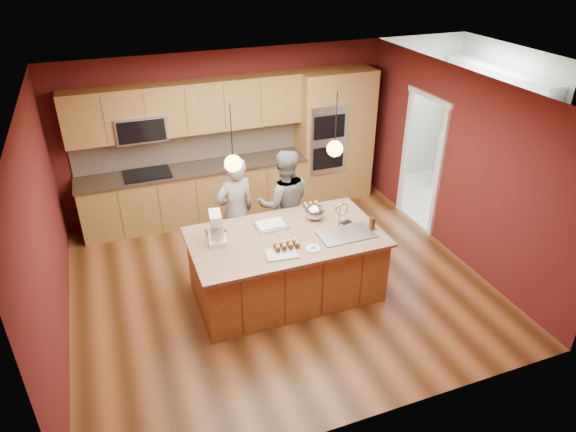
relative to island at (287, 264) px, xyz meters
name	(u,v)px	position (x,y,z in m)	size (l,w,h in m)	color
floor	(278,281)	(-0.03, 0.28, -0.46)	(5.50, 5.50, 0.00)	#432611
ceiling	(276,91)	(-0.03, 0.28, 2.24)	(5.50, 5.50, 0.00)	white
wall_back	(227,132)	(-0.03, 2.78, 0.89)	(5.50, 5.50, 0.00)	#501716
wall_front	(372,316)	(-0.03, -2.22, 0.89)	(5.50, 5.50, 0.00)	#501716
wall_left	(44,235)	(-2.78, 0.28, 0.89)	(5.00, 5.00, 0.00)	#501716
wall_right	(456,165)	(2.72, 0.28, 0.89)	(5.00, 5.00, 0.00)	#501716
cabinet_run	(192,164)	(-0.71, 2.53, 0.52)	(3.74, 0.64, 2.30)	brown
oven_column	(334,136)	(1.81, 2.48, 0.69)	(1.30, 0.62, 2.30)	brown
doorway_trim	(421,164)	(2.70, 1.08, 0.59)	(0.08, 1.11, 2.20)	silver
laundry_room	(497,92)	(4.32, 1.48, 1.49)	(2.60, 2.70, 2.70)	silver
pendant_left	(233,163)	(-0.65, 0.00, 1.54)	(0.20, 0.20, 0.80)	black
pendant_right	(335,148)	(0.62, 0.00, 1.54)	(0.20, 0.20, 0.80)	black
island	(287,264)	(0.00, 0.00, 0.00)	(2.45, 1.37, 1.28)	brown
person_left	(235,213)	(-0.42, 0.94, 0.38)	(0.61, 0.40, 1.68)	black
person_right	(284,204)	(0.31, 0.94, 0.37)	(0.81, 0.63, 1.67)	gray
stand_mixer	(216,230)	(-0.87, 0.18, 0.61)	(0.25, 0.32, 0.40)	white
sheet_cake	(271,225)	(-0.12, 0.29, 0.46)	(0.42, 0.32, 0.05)	silver
cooling_rack	(281,254)	(-0.22, -0.38, 0.45)	(0.38, 0.27, 0.02)	#B1B3B9
mixing_bowl	(315,212)	(0.50, 0.28, 0.54)	(0.26, 0.26, 0.22)	#B9BCC0
plate	(313,248)	(0.19, -0.40, 0.45)	(0.19, 0.19, 0.01)	white
tumbler	(372,223)	(1.09, -0.23, 0.52)	(0.08, 0.08, 0.17)	#341C0E
phone	(346,222)	(0.85, 0.03, 0.45)	(0.14, 0.08, 0.01)	black
cupcakes_left	(216,230)	(-0.83, 0.41, 0.47)	(0.28, 0.14, 0.06)	tan
cupcakes_rack	(286,244)	(-0.11, -0.27, 0.50)	(0.33, 0.17, 0.07)	tan
cupcakes_right	(314,208)	(0.59, 0.51, 0.48)	(0.24, 0.33, 0.07)	tan
washer	(489,179)	(4.17, 1.10, 0.07)	(0.67, 0.69, 1.07)	white
dryer	(463,163)	(4.14, 1.79, 0.09)	(0.69, 0.71, 1.11)	white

